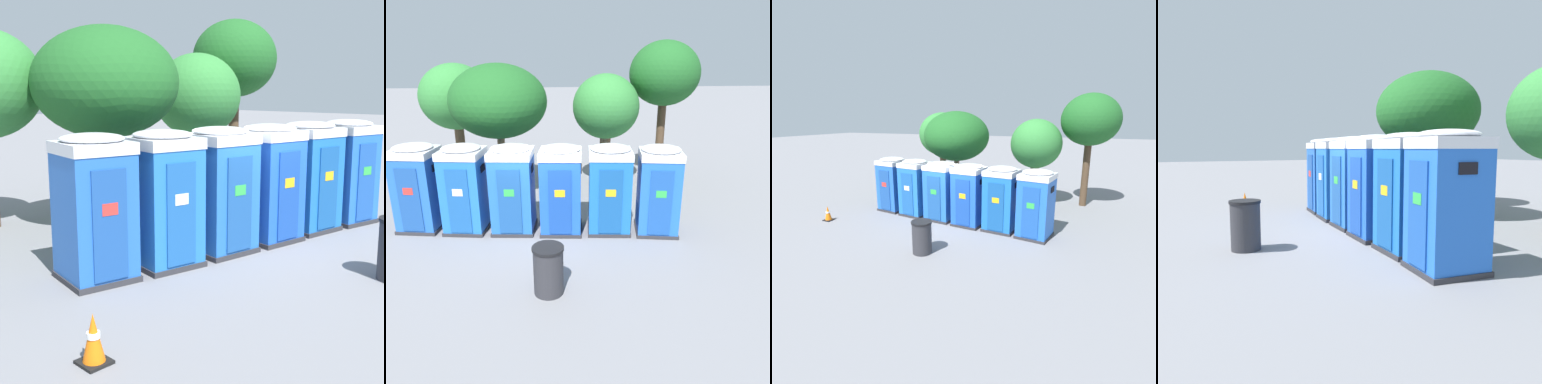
% 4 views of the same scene
% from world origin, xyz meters
% --- Properties ---
extents(ground_plane, '(120.00, 120.00, 0.00)m').
position_xyz_m(ground_plane, '(0.00, 0.00, 0.00)').
color(ground_plane, slate).
extents(portapotty_0, '(1.36, 1.38, 2.54)m').
position_xyz_m(portapotty_0, '(-3.41, 0.54, 1.28)').
color(portapotty_0, '#2D2D33').
rests_on(portapotty_0, ground).
extents(portapotty_1, '(1.33, 1.36, 2.54)m').
position_xyz_m(portapotty_1, '(-2.05, 0.30, 1.28)').
color(portapotty_1, '#2D2D33').
rests_on(portapotty_1, ground).
extents(portapotty_2, '(1.33, 1.32, 2.54)m').
position_xyz_m(portapotty_2, '(-0.68, 0.13, 1.28)').
color(portapotty_2, '#2D2D33').
rests_on(portapotty_2, ground).
extents(portapotty_3, '(1.31, 1.32, 2.54)m').
position_xyz_m(portapotty_3, '(0.69, -0.06, 1.28)').
color(portapotty_3, '#2D2D33').
rests_on(portapotty_3, ground).
extents(portapotty_4, '(1.35, 1.33, 2.54)m').
position_xyz_m(portapotty_4, '(2.07, -0.17, 1.28)').
color(portapotty_4, '#2D2D33').
rests_on(portapotty_4, ground).
extents(portapotty_5, '(1.35, 1.38, 2.54)m').
position_xyz_m(portapotty_5, '(3.43, -0.40, 1.28)').
color(portapotty_5, '#2D2D33').
rests_on(portapotty_5, ground).
extents(street_tree_0, '(2.73, 2.73, 5.47)m').
position_xyz_m(street_tree_0, '(5.04, 4.68, 4.19)').
color(street_tree_0, '#4C3826').
rests_on(street_tree_0, ground).
extents(street_tree_1, '(2.50, 2.50, 4.28)m').
position_xyz_m(street_tree_1, '(2.65, 4.03, 3.03)').
color(street_tree_1, brown).
rests_on(street_tree_1, ground).
extents(street_tree_2, '(3.32, 3.32, 4.66)m').
position_xyz_m(street_tree_2, '(-1.23, 3.12, 3.40)').
color(street_tree_2, brown).
rests_on(street_tree_2, ground).
extents(street_tree_3, '(2.77, 2.77, 4.64)m').
position_xyz_m(street_tree_3, '(-3.08, 5.30, 3.34)').
color(street_tree_3, brown).
rests_on(street_tree_3, ground).
extents(trash_can, '(0.68, 0.68, 1.09)m').
position_xyz_m(trash_can, '(0.22, -3.17, 0.55)').
color(trash_can, '#2D2D33').
rests_on(trash_can, ground).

